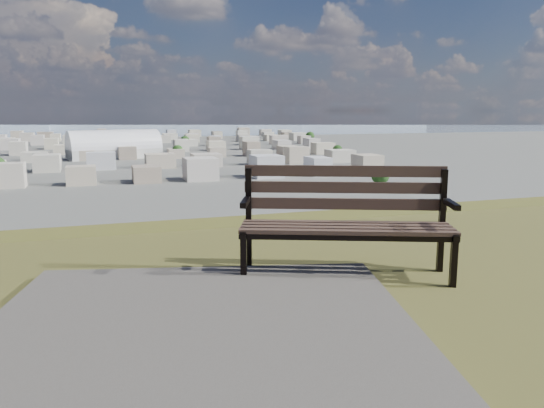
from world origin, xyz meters
name	(u,v)px	position (x,y,z in m)	size (l,w,h in m)	color
park_bench	(346,215)	(-1.00, 1.88, 25.52)	(1.85, 1.18, 0.93)	#422E26
gravel_patch	(192,386)	(-2.60, 0.32, 25.03)	(2.74, 3.91, 0.08)	#55504A
arena	(114,149)	(5.94, 309.66, 4.91)	(52.70, 31.04, 20.84)	silver
city_blocks	(102,143)	(0.00, 394.44, 3.50)	(395.00, 361.00, 7.00)	#BCB5A5
city_trees	(54,150)	(-26.39, 319.00, 4.83)	(406.52, 387.20, 9.98)	#302318
bay_water	(98,127)	(0.00, 900.00, 0.00)	(2400.00, 700.00, 0.12)	#8699AB
far_hills	(71,111)	(-60.92, 1402.93, 25.47)	(2050.00, 340.00, 60.00)	#8796A8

